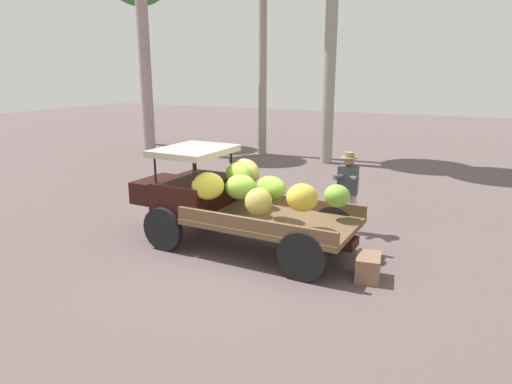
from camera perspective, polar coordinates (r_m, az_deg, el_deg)
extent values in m
plane|color=#5E4E4E|center=(8.69, -2.27, -7.43)|extent=(60.00, 60.00, 0.00)
cube|color=black|center=(8.65, -0.59, -4.24)|extent=(4.01, 0.54, 0.16)
cylinder|color=black|center=(8.81, -11.45, -4.53)|extent=(0.83, 0.16, 0.83)
cylinder|color=black|center=(10.03, -5.70, -1.90)|extent=(0.83, 0.16, 0.83)
cylinder|color=black|center=(7.45, 5.68, -7.96)|extent=(0.83, 0.16, 0.83)
cylinder|color=black|center=(8.86, 9.63, -4.33)|extent=(0.83, 0.16, 0.83)
cube|color=brown|center=(8.40, 2.12, -3.55)|extent=(3.04, 1.79, 0.10)
cube|color=brown|center=(7.67, -0.48, -4.09)|extent=(3.00, 0.15, 0.22)
cube|color=brown|center=(9.05, 4.33, -1.16)|extent=(3.00, 0.15, 0.22)
cube|color=black|center=(9.14, -7.50, -0.01)|extent=(1.14, 1.55, 0.55)
cube|color=black|center=(9.69, -11.85, 0.32)|extent=(0.73, 1.08, 0.44)
cylinder|color=black|center=(8.78, -12.40, 2.85)|extent=(0.04, 0.04, 0.55)
cylinder|color=black|center=(9.78, -7.54, 4.28)|extent=(0.04, 0.04, 0.55)
cylinder|color=black|center=(8.25, -7.71, 2.29)|extent=(0.04, 0.04, 0.55)
cylinder|color=black|center=(9.31, -3.10, 3.84)|extent=(0.04, 0.04, 0.55)
cube|color=#A99F88|center=(8.96, -7.68, 5.09)|extent=(1.26, 1.55, 0.12)
ellipsoid|color=gold|center=(7.67, 5.74, -0.71)|extent=(0.69, 0.74, 0.60)
ellipsoid|color=gold|center=(8.29, -5.98, 0.76)|extent=(0.74, 0.70, 0.58)
ellipsoid|color=#87B735|center=(8.79, -2.21, 2.23)|extent=(0.83, 0.83, 0.60)
ellipsoid|color=#80BE41|center=(8.28, 10.03, -0.47)|extent=(0.58, 0.65, 0.53)
ellipsoid|color=#80C136|center=(8.17, 1.89, 0.55)|extent=(0.76, 0.66, 0.49)
ellipsoid|color=gold|center=(8.98, -1.31, 2.57)|extent=(0.79, 0.65, 0.53)
ellipsoid|color=tan|center=(7.88, 0.31, -1.22)|extent=(0.64, 0.68, 0.60)
ellipsoid|color=#91C23F|center=(8.42, -1.92, 0.63)|extent=(0.72, 0.70, 0.52)
cylinder|color=#C0AFA7|center=(9.77, 11.87, -2.63)|extent=(0.15, 0.15, 0.82)
cylinder|color=#C0AFA7|center=(9.82, 10.38, -2.47)|extent=(0.15, 0.15, 0.82)
cube|color=#414550|center=(9.61, 11.33, 1.46)|extent=(0.42, 0.27, 0.59)
cylinder|color=#414550|center=(9.47, 11.83, 1.80)|extent=(0.34, 0.36, 0.10)
cylinder|color=#414550|center=(9.51, 10.65, 1.91)|extent=(0.31, 0.39, 0.10)
sphere|color=#A47156|center=(9.52, 11.45, 3.82)|extent=(0.22, 0.22, 0.22)
cylinder|color=#917951|center=(9.51, 11.47, 4.21)|extent=(0.34, 0.34, 0.02)
cylinder|color=#917951|center=(9.50, 11.49, 4.57)|extent=(0.20, 0.20, 0.10)
cube|color=#88614C|center=(7.78, 13.73, -9.04)|extent=(0.46, 0.62, 0.40)
cylinder|color=gray|center=(19.60, -13.73, 17.15)|extent=(0.47, 0.47, 8.41)
cylinder|color=gray|center=(16.84, 9.29, 18.83)|extent=(0.42, 0.42, 9.02)
cylinder|color=gray|center=(18.48, 0.85, 20.29)|extent=(0.32, 0.32, 10.07)
cylinder|color=#886D56|center=(21.55, -13.73, 14.24)|extent=(0.37, 0.37, 6.41)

